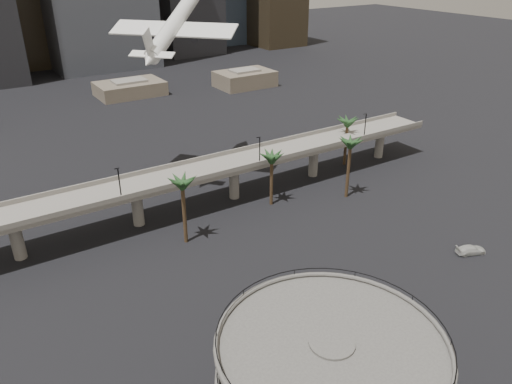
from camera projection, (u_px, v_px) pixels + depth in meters
ground at (381, 382)px, 63.02m from camera, size 700.00×700.00×0.00m
overpass at (187, 178)px, 101.32m from camera, size 130.00×9.30×14.70m
palm_trees at (295, 151)px, 104.38m from camera, size 54.40×18.40×14.00m
low_buildings at (96, 98)px, 172.54m from camera, size 135.00×27.50×6.80m
airborne_jet at (174, 26)px, 103.69m from camera, size 24.37×23.58×14.04m
car_a at (318, 328)px, 71.02m from camera, size 4.44×2.87×1.41m
car_b at (334, 300)px, 76.59m from camera, size 4.73×2.32×1.49m
car_c at (471, 250)px, 89.36m from camera, size 5.83×4.03×1.57m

